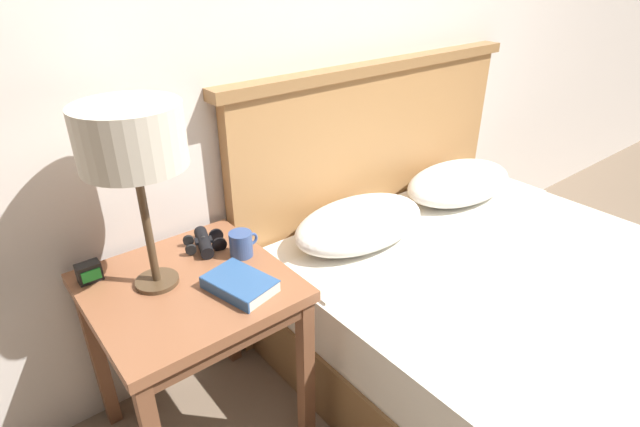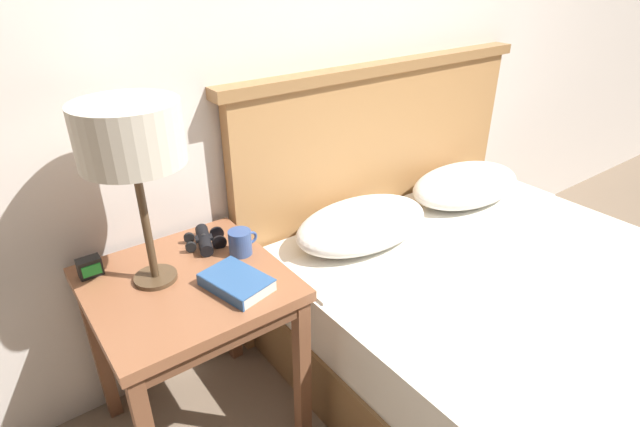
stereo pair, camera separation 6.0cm
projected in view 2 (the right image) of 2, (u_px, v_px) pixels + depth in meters
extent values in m
cube|color=silver|center=(298.00, 26.00, 1.84)|extent=(8.00, 0.06, 2.60)
cube|color=brown|center=(186.00, 284.00, 1.55)|extent=(0.58, 0.58, 0.04)
cube|color=brown|center=(188.00, 295.00, 1.57)|extent=(0.55, 0.55, 0.05)
cube|color=brown|center=(302.00, 373.00, 1.65)|extent=(0.04, 0.04, 0.61)
cube|color=brown|center=(99.00, 351.00, 1.74)|extent=(0.04, 0.04, 0.61)
cube|color=brown|center=(230.00, 297.00, 2.01)|extent=(0.04, 0.04, 0.61)
cube|color=brown|center=(532.00, 366.00, 1.90)|extent=(1.45, 1.73, 0.28)
cube|color=silver|center=(546.00, 315.00, 1.78)|extent=(1.42, 1.69, 0.22)
cube|color=white|center=(434.00, 227.00, 2.12)|extent=(1.39, 0.28, 0.01)
cube|color=#AD7A47|center=(379.00, 190.00, 2.35)|extent=(1.52, 0.06, 1.09)
cube|color=olive|center=(386.00, 67.00, 2.08)|extent=(1.59, 0.10, 0.04)
ellipsoid|color=white|center=(362.00, 224.00, 2.00)|extent=(0.60, 0.36, 0.15)
ellipsoid|color=white|center=(466.00, 184.00, 2.34)|extent=(0.60, 0.36, 0.15)
cylinder|color=#4C3823|center=(156.00, 277.00, 1.54)|extent=(0.13, 0.13, 0.01)
cylinder|color=#4C3823|center=(146.00, 223.00, 1.45)|extent=(0.02, 0.02, 0.37)
cylinder|color=beige|center=(129.00, 134.00, 1.32)|extent=(0.29, 0.29, 0.17)
cube|color=silver|center=(237.00, 282.00, 1.50)|extent=(0.18, 0.23, 0.03)
cube|color=#2D568E|center=(236.00, 277.00, 1.49)|extent=(0.18, 0.23, 0.00)
cube|color=#2D568E|center=(220.00, 293.00, 1.45)|extent=(0.05, 0.20, 0.04)
cylinder|color=black|center=(205.00, 245.00, 1.68)|extent=(0.07, 0.10, 0.04)
cylinder|color=black|center=(219.00, 242.00, 1.69)|extent=(0.05, 0.02, 0.05)
cylinder|color=black|center=(191.00, 247.00, 1.67)|extent=(0.04, 0.02, 0.04)
cylinder|color=black|center=(203.00, 236.00, 1.73)|extent=(0.07, 0.10, 0.04)
cylinder|color=black|center=(217.00, 233.00, 1.75)|extent=(0.05, 0.02, 0.05)
cylinder|color=black|center=(189.00, 238.00, 1.72)|extent=(0.04, 0.02, 0.04)
cube|color=black|center=(204.00, 238.00, 1.70)|extent=(0.07, 0.05, 0.01)
cylinder|color=black|center=(204.00, 237.00, 1.70)|extent=(0.02, 0.02, 0.02)
cylinder|color=#334C84|center=(240.00, 242.00, 1.65)|extent=(0.08, 0.08, 0.08)
torus|color=#334C84|center=(251.00, 238.00, 1.67)|extent=(0.05, 0.01, 0.05)
cube|color=black|center=(90.00, 267.00, 1.55)|extent=(0.07, 0.04, 0.06)
cube|color=green|center=(92.00, 271.00, 1.53)|extent=(0.06, 0.00, 0.04)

